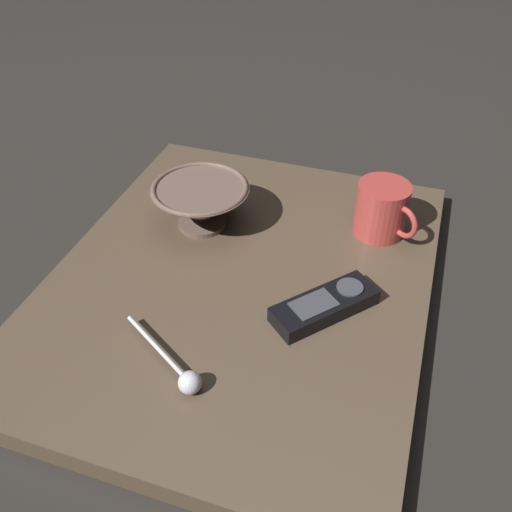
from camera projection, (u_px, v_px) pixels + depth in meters
name	position (u px, v px, depth m)	size (l,w,h in m)	color
ground_plane	(241.00, 292.00, 0.87)	(6.00, 6.00, 0.00)	black
table	(240.00, 284.00, 0.86)	(0.68, 0.55, 0.03)	#4C3D2D
cereal_bowl	(201.00, 203.00, 0.92)	(0.16, 0.16, 0.08)	brown
coffee_mug	(382.00, 210.00, 0.91)	(0.09, 0.11, 0.09)	#A53833
teaspoon	(184.00, 377.00, 0.69)	(0.09, 0.14, 0.03)	silver
tv_remote_near	(325.00, 305.00, 0.78)	(0.15, 0.14, 0.03)	black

